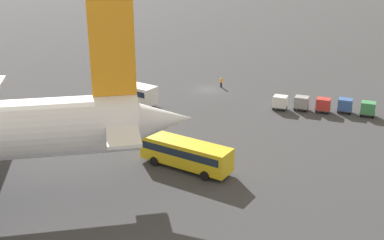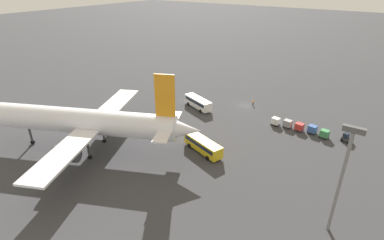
{
  "view_description": "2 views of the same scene",
  "coord_description": "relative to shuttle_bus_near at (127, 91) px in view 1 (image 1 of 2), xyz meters",
  "views": [
    {
      "loc": [
        -15.45,
        74.07,
        23.12
      ],
      "look_at": [
        -3.07,
        23.7,
        3.59
      ],
      "focal_mm": 45.0,
      "sensor_mm": 36.0,
      "label": 1
    },
    {
      "loc": [
        -33.66,
        76.63,
        35.27
      ],
      "look_at": [
        2.73,
        23.84,
        4.03
      ],
      "focal_mm": 28.0,
      "sensor_mm": 36.0,
      "label": 2
    }
  ],
  "objects": [
    {
      "name": "ground_plane",
      "position": [
        -10.55,
        -9.35,
        -1.83
      ],
      "size": [
        600.0,
        600.0,
        0.0
      ],
      "primitive_type": "plane",
      "color": "#38383A"
    },
    {
      "name": "shuttle_bus_near",
      "position": [
        0.0,
        0.0,
        0.0
      ],
      "size": [
        10.34,
        6.14,
        3.05
      ],
      "rotation": [
        0.0,
        0.0,
        -0.37
      ],
      "color": "white",
      "rests_on": "ground"
    },
    {
      "name": "shuttle_bus_far",
      "position": [
        -14.19,
        19.5,
        -0.02
      ],
      "size": [
        10.63,
        5.8,
        3.01
      ],
      "rotation": [
        0.0,
        0.0,
        -0.33
      ],
      "color": "gold",
      "rests_on": "ground"
    },
    {
      "name": "worker_person",
      "position": [
        -12.35,
        -11.16,
        -0.96
      ],
      "size": [
        0.38,
        0.38,
        1.74
      ],
      "color": "#1E1E2D",
      "rests_on": "ground"
    },
    {
      "name": "cargo_cart_green",
      "position": [
        -34.71,
        -2.17,
        -0.64
      ],
      "size": [
        2.21,
        1.94,
        2.06
      ],
      "rotation": [
        0.0,
        0.0,
        -0.14
      ],
      "color": "#38383D",
      "rests_on": "ground"
    },
    {
      "name": "cargo_cart_blue",
      "position": [
        -31.7,
        -2.91,
        -0.64
      ],
      "size": [
        2.21,
        1.94,
        2.06
      ],
      "rotation": [
        0.0,
        0.0,
        -0.14
      ],
      "color": "#38383D",
      "rests_on": "ground"
    },
    {
      "name": "cargo_cart_red",
      "position": [
        -28.69,
        -2.36,
        -0.64
      ],
      "size": [
        2.21,
        1.94,
        2.06
      ],
      "rotation": [
        0.0,
        0.0,
        -0.14
      ],
      "color": "#38383D",
      "rests_on": "ground"
    },
    {
      "name": "cargo_cart_grey",
      "position": [
        -25.68,
        -2.52,
        -0.64
      ],
      "size": [
        2.21,
        1.94,
        2.06
      ],
      "rotation": [
        0.0,
        0.0,
        -0.14
      ],
      "color": "#38383D",
      "rests_on": "ground"
    },
    {
      "name": "cargo_cart_white",
      "position": [
        -22.67,
        -2.07,
        -0.64
      ],
      "size": [
        2.21,
        1.94,
        2.06
      ],
      "rotation": [
        0.0,
        0.0,
        -0.14
      ],
      "color": "#38383D",
      "rests_on": "ground"
    }
  ]
}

